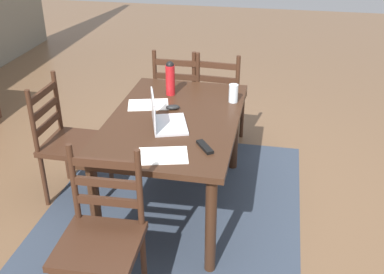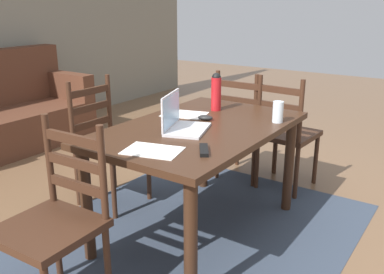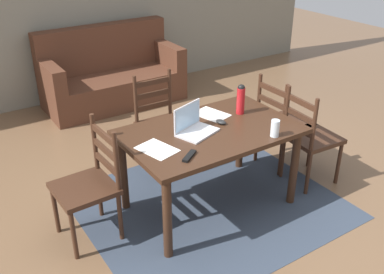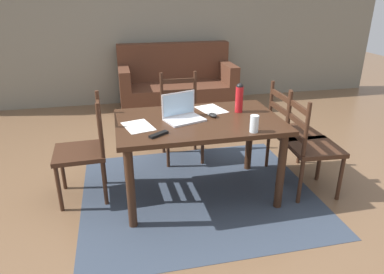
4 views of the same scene
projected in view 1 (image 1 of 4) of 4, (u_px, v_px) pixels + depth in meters
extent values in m
plane|color=brown|center=(176.00, 204.00, 3.59)|extent=(14.00, 14.00, 0.00)
cube|color=#333D4C|center=(176.00, 204.00, 3.59)|extent=(2.14, 1.88, 0.01)
cube|color=#382114|center=(174.00, 120.00, 3.25)|extent=(1.43, 0.90, 0.04)
cylinder|color=#382114|center=(211.00, 225.00, 2.81)|extent=(0.07, 0.07, 0.70)
cylinder|color=#382114|center=(234.00, 131.00, 3.92)|extent=(0.07, 0.07, 0.70)
cylinder|color=#382114|center=(96.00, 211.00, 2.94)|extent=(0.07, 0.07, 0.70)
cylinder|color=#382114|center=(150.00, 124.00, 4.04)|extent=(0.07, 0.07, 0.70)
cube|color=#3D2316|center=(99.00, 246.00, 2.51)|extent=(0.46, 0.46, 0.04)
cylinder|color=#3D2316|center=(144.00, 258.00, 2.76)|extent=(0.04, 0.04, 0.43)
cylinder|color=#3D2316|center=(83.00, 251.00, 2.81)|extent=(0.04, 0.04, 0.43)
cylinder|color=#3D2316|center=(140.00, 190.00, 2.54)|extent=(0.04, 0.04, 0.50)
cylinder|color=#3D2316|center=(74.00, 184.00, 2.59)|extent=(0.04, 0.04, 0.50)
cube|color=#3D2316|center=(108.00, 201.00, 2.61)|extent=(0.04, 0.36, 0.05)
cube|color=#3D2316|center=(106.00, 183.00, 2.55)|extent=(0.04, 0.36, 0.05)
cube|color=#3D2316|center=(104.00, 163.00, 2.49)|extent=(0.04, 0.36, 0.05)
cube|color=#3D2316|center=(181.00, 97.00, 4.32)|extent=(0.44, 0.44, 0.04)
cylinder|color=#3D2316|center=(167.00, 110.00, 4.63)|extent=(0.04, 0.04, 0.43)
cylinder|color=#3D2316|center=(204.00, 113.00, 4.56)|extent=(0.04, 0.04, 0.43)
cylinder|color=#3D2316|center=(157.00, 127.00, 4.30)|extent=(0.04, 0.04, 0.43)
cylinder|color=#3D2316|center=(198.00, 130.00, 4.23)|extent=(0.04, 0.04, 0.43)
cylinder|color=#3D2316|center=(155.00, 78.00, 4.06)|extent=(0.04, 0.04, 0.50)
cylinder|color=#3D2316|center=(198.00, 81.00, 4.00)|extent=(0.04, 0.04, 0.50)
cube|color=#3D2316|center=(176.00, 90.00, 4.08)|extent=(0.03, 0.36, 0.05)
cube|color=#3D2316|center=(176.00, 77.00, 4.02)|extent=(0.03, 0.36, 0.05)
cube|color=#3D2316|center=(176.00, 63.00, 3.96)|extent=(0.03, 0.36, 0.05)
cube|color=#3D2316|center=(219.00, 100.00, 4.26)|extent=(0.47, 0.47, 0.04)
cylinder|color=#3D2316|center=(204.00, 113.00, 4.57)|extent=(0.04, 0.04, 0.43)
cylinder|color=#3D2316|center=(242.00, 117.00, 4.49)|extent=(0.04, 0.04, 0.43)
cylinder|color=#3D2316|center=(194.00, 129.00, 4.25)|extent=(0.04, 0.04, 0.43)
cylinder|color=#3D2316|center=(235.00, 134.00, 4.16)|extent=(0.04, 0.04, 0.43)
cylinder|color=#3D2316|center=(194.00, 80.00, 4.01)|extent=(0.04, 0.04, 0.50)
cylinder|color=#3D2316|center=(237.00, 84.00, 3.93)|extent=(0.04, 0.04, 0.50)
cube|color=#3D2316|center=(215.00, 93.00, 4.02)|extent=(0.05, 0.36, 0.05)
cube|color=#3D2316|center=(215.00, 79.00, 3.96)|extent=(0.05, 0.36, 0.05)
cube|color=#3D2316|center=(216.00, 65.00, 3.90)|extent=(0.05, 0.36, 0.05)
cube|color=#3D2316|center=(75.00, 144.00, 3.52)|extent=(0.45, 0.45, 0.04)
cylinder|color=#3D2316|center=(110.00, 161.00, 3.76)|extent=(0.04, 0.04, 0.43)
cylinder|color=#3D2316|center=(92.00, 187.00, 3.43)|extent=(0.04, 0.04, 0.43)
cylinder|color=#3D2316|center=(66.00, 156.00, 3.82)|extent=(0.04, 0.04, 0.43)
cylinder|color=#3D2316|center=(44.00, 181.00, 3.50)|extent=(0.04, 0.04, 0.43)
cylinder|color=#3D2316|center=(57.00, 102.00, 3.60)|extent=(0.04, 0.04, 0.50)
cylinder|color=#3D2316|center=(33.00, 123.00, 3.27)|extent=(0.04, 0.04, 0.50)
cube|color=#3D2316|center=(48.00, 124.00, 3.48)|extent=(0.36, 0.03, 0.05)
cube|color=#3D2316|center=(45.00, 109.00, 3.42)|extent=(0.36, 0.03, 0.05)
cube|color=#3D2316|center=(43.00, 93.00, 3.36)|extent=(0.36, 0.03, 0.05)
cube|color=silver|center=(170.00, 125.00, 3.13)|extent=(0.37, 0.31, 0.02)
cube|color=silver|center=(153.00, 110.00, 3.07)|extent=(0.31, 0.11, 0.21)
cube|color=#A5CCEA|center=(154.00, 110.00, 3.07)|extent=(0.28, 0.10, 0.19)
cylinder|color=red|center=(170.00, 80.00, 3.56)|extent=(0.07, 0.07, 0.24)
sphere|color=black|center=(170.00, 65.00, 3.51)|extent=(0.06, 0.06, 0.06)
cylinder|color=silver|center=(233.00, 93.00, 3.46)|extent=(0.07, 0.07, 0.14)
ellipsoid|color=black|center=(173.00, 107.00, 3.36)|extent=(0.08, 0.11, 0.03)
cube|color=black|center=(205.00, 147.00, 2.86)|extent=(0.17, 0.13, 0.02)
cube|color=white|center=(163.00, 156.00, 2.78)|extent=(0.28, 0.34, 0.00)
cube|color=white|center=(148.00, 105.00, 3.44)|extent=(0.28, 0.34, 0.00)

